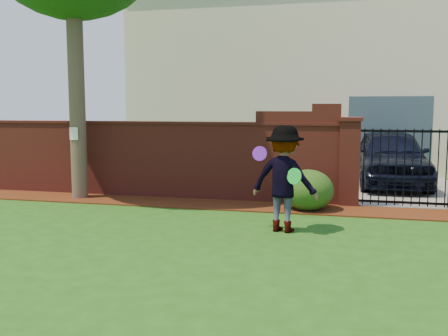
% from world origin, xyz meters
% --- Properties ---
extents(ground, '(80.00, 80.00, 0.01)m').
position_xyz_m(ground, '(0.00, 0.00, -0.01)').
color(ground, '#1E4E13').
rests_on(ground, ground).
extents(mulch_bed, '(11.10, 1.08, 0.03)m').
position_xyz_m(mulch_bed, '(-0.95, 3.34, 0.01)').
color(mulch_bed, '#3E1A0B').
rests_on(mulch_bed, ground).
extents(brick_wall, '(8.70, 0.31, 2.16)m').
position_xyz_m(brick_wall, '(-2.01, 4.00, 0.93)').
color(brick_wall, maroon).
rests_on(brick_wall, ground).
extents(pillar_left, '(0.50, 0.50, 1.88)m').
position_xyz_m(pillar_left, '(2.40, 4.00, 0.96)').
color(pillar_left, maroon).
rests_on(pillar_left, ground).
extents(iron_gate, '(1.78, 0.03, 1.60)m').
position_xyz_m(iron_gate, '(3.50, 4.00, 0.85)').
color(iron_gate, black).
rests_on(iron_gate, ground).
extents(driveway, '(3.20, 8.00, 0.01)m').
position_xyz_m(driveway, '(3.50, 8.00, 0.01)').
color(driveway, gray).
rests_on(driveway, ground).
extents(house, '(12.40, 6.40, 6.30)m').
position_xyz_m(house, '(1.00, 12.00, 3.16)').
color(house, '#EEE2C7').
rests_on(house, ground).
extents(car, '(2.06, 4.54, 1.51)m').
position_xyz_m(car, '(3.46, 7.07, 0.76)').
color(car, black).
rests_on(car, ground).
extents(paper_notice, '(0.20, 0.01, 0.28)m').
position_xyz_m(paper_notice, '(-3.60, 3.21, 1.50)').
color(paper_notice, white).
rests_on(paper_notice, tree).
extents(shrub_left, '(1.02, 1.02, 0.84)m').
position_xyz_m(shrub_left, '(1.61, 3.25, 0.42)').
color(shrub_left, '#194414').
rests_on(shrub_left, ground).
extents(man, '(1.28, 0.92, 1.79)m').
position_xyz_m(man, '(1.34, 1.37, 0.90)').
color(man, gray).
rests_on(man, ground).
extents(frisbee_purple, '(0.25, 0.09, 0.25)m').
position_xyz_m(frisbee_purple, '(0.95, 1.34, 1.32)').
color(frisbee_purple, '#7722D5').
rests_on(frisbee_purple, man).
extents(frisbee_green, '(0.27, 0.18, 0.27)m').
position_xyz_m(frisbee_green, '(1.55, 1.15, 0.98)').
color(frisbee_green, green).
rests_on(frisbee_green, man).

